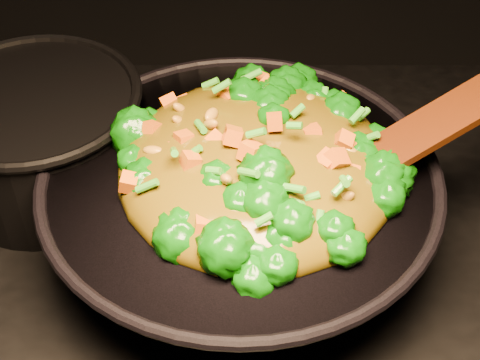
# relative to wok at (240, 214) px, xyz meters

# --- Properties ---
(wok) EXTENTS (0.39, 0.39, 0.11)m
(wok) POSITION_rel_wok_xyz_m (0.00, 0.00, 0.00)
(wok) COLOR black
(wok) RESTS_ON stovetop
(stir_fry) EXTENTS (0.30, 0.30, 0.09)m
(stir_fry) POSITION_rel_wok_xyz_m (0.02, 0.00, 0.10)
(stir_fry) COLOR #0D5906
(stir_fry) RESTS_ON wok
(spatula) EXTENTS (0.29, 0.15, 0.12)m
(spatula) POSITION_rel_wok_xyz_m (0.18, 0.01, 0.11)
(spatula) COLOR black
(spatula) RESTS_ON wok
(back_pot) EXTENTS (0.28, 0.28, 0.13)m
(back_pot) POSITION_rel_wok_xyz_m (-0.22, 0.11, 0.01)
(back_pot) COLOR black
(back_pot) RESTS_ON stovetop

